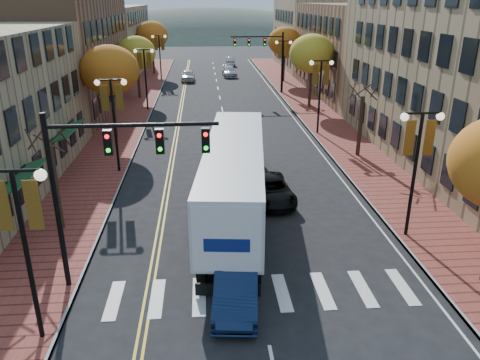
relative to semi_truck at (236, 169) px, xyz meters
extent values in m
plane|color=black|center=(0.35, -9.50, -2.42)|extent=(200.00, 200.00, 0.00)
cube|color=brown|center=(-8.65, 23.00, -2.34)|extent=(4.00, 85.00, 0.15)
cube|color=brown|center=(9.35, 23.00, -2.34)|extent=(4.00, 85.00, 0.15)
cube|color=brown|center=(-16.65, 26.50, 3.08)|extent=(12.00, 24.00, 11.00)
cube|color=#9E8966|center=(-16.65, 51.50, 2.33)|extent=(12.00, 26.00, 9.50)
cube|color=brown|center=(18.85, 32.50, 2.58)|extent=(15.00, 24.00, 10.00)
cube|color=#9E8966|center=(18.85, 54.50, 3.08)|extent=(15.00, 20.00, 11.00)
cylinder|color=#382619|center=(-8.65, -1.50, -0.17)|extent=(0.28, 0.28, 4.20)
cylinder|color=#382619|center=(-8.65, 14.50, 0.18)|extent=(0.28, 0.28, 4.90)
ellipsoid|color=#C65C17|center=(-8.65, 14.50, 3.04)|extent=(4.48, 4.48, 3.81)
cylinder|color=#382619|center=(-8.65, 30.50, 0.01)|extent=(0.28, 0.28, 4.55)
ellipsoid|color=gold|center=(-8.65, 30.50, 2.65)|extent=(4.16, 4.16, 3.54)
cylinder|color=#382619|center=(-8.65, 48.50, 0.25)|extent=(0.28, 0.28, 5.04)
ellipsoid|color=#C65C17|center=(-8.65, 48.50, 3.20)|extent=(4.61, 4.61, 3.92)
cylinder|color=#382619|center=(9.35, 8.50, -0.17)|extent=(0.28, 0.28, 4.20)
cylinder|color=#382619|center=(9.35, 24.50, 0.18)|extent=(0.28, 0.28, 4.90)
ellipsoid|color=gold|center=(9.35, 24.50, 3.04)|extent=(4.48, 4.48, 3.81)
cylinder|color=#382619|center=(9.35, 40.50, 0.11)|extent=(0.28, 0.28, 4.76)
ellipsoid|color=#C65C17|center=(9.35, 40.50, 2.89)|extent=(4.35, 4.35, 3.70)
cylinder|color=black|center=(-7.15, -9.50, 0.58)|extent=(0.16, 0.16, 6.00)
cylinder|color=black|center=(-7.15, -9.50, 3.58)|extent=(1.60, 0.10, 0.10)
sphere|color=#FFF2CC|center=(-6.35, -9.50, 3.43)|extent=(0.36, 0.36, 0.36)
cube|color=#B17417|center=(-7.60, -9.50, 2.48)|extent=(0.45, 0.03, 1.60)
cube|color=#B17417|center=(-6.70, -9.50, 2.48)|extent=(0.45, 0.03, 1.60)
cylinder|color=black|center=(-7.15, 6.50, 0.58)|extent=(0.16, 0.16, 6.00)
cylinder|color=black|center=(-7.15, 6.50, 3.58)|extent=(1.60, 0.10, 0.10)
sphere|color=#FFF2CC|center=(-7.95, 6.50, 3.43)|extent=(0.36, 0.36, 0.36)
sphere|color=#FFF2CC|center=(-6.35, 6.50, 3.43)|extent=(0.36, 0.36, 0.36)
cube|color=#B17417|center=(-7.60, 6.50, 2.48)|extent=(0.45, 0.03, 1.60)
cube|color=#B17417|center=(-6.70, 6.50, 2.48)|extent=(0.45, 0.03, 1.60)
cylinder|color=black|center=(-7.15, 24.50, 0.58)|extent=(0.16, 0.16, 6.00)
cylinder|color=black|center=(-7.15, 24.50, 3.58)|extent=(1.60, 0.10, 0.10)
sphere|color=#FFF2CC|center=(-7.95, 24.50, 3.43)|extent=(0.36, 0.36, 0.36)
sphere|color=#FFF2CC|center=(-6.35, 24.50, 3.43)|extent=(0.36, 0.36, 0.36)
cube|color=#B17417|center=(-7.60, 24.50, 2.48)|extent=(0.45, 0.03, 1.60)
cube|color=#B17417|center=(-6.70, 24.50, 2.48)|extent=(0.45, 0.03, 1.60)
cylinder|color=black|center=(-7.15, 42.50, 0.58)|extent=(0.16, 0.16, 6.00)
cylinder|color=black|center=(-7.15, 42.50, 3.58)|extent=(1.60, 0.10, 0.10)
sphere|color=#FFF2CC|center=(-7.95, 42.50, 3.43)|extent=(0.36, 0.36, 0.36)
sphere|color=#FFF2CC|center=(-6.35, 42.50, 3.43)|extent=(0.36, 0.36, 0.36)
cube|color=#B17417|center=(-7.60, 42.50, 2.48)|extent=(0.45, 0.03, 1.60)
cube|color=#B17417|center=(-6.70, 42.50, 2.48)|extent=(0.45, 0.03, 1.60)
cylinder|color=black|center=(7.85, -3.50, 0.58)|extent=(0.16, 0.16, 6.00)
cylinder|color=black|center=(7.85, -3.50, 3.58)|extent=(1.60, 0.10, 0.10)
sphere|color=#FFF2CC|center=(7.05, -3.50, 3.43)|extent=(0.36, 0.36, 0.36)
sphere|color=#FFF2CC|center=(8.65, -3.50, 3.43)|extent=(0.36, 0.36, 0.36)
cube|color=#B17417|center=(7.40, -3.50, 2.48)|extent=(0.45, 0.03, 1.60)
cube|color=#B17417|center=(8.30, -3.50, 2.48)|extent=(0.45, 0.03, 1.60)
cylinder|color=black|center=(7.85, 14.50, 0.58)|extent=(0.16, 0.16, 6.00)
cylinder|color=black|center=(7.85, 14.50, 3.58)|extent=(1.60, 0.10, 0.10)
sphere|color=#FFF2CC|center=(7.05, 14.50, 3.43)|extent=(0.36, 0.36, 0.36)
sphere|color=#FFF2CC|center=(8.65, 14.50, 3.43)|extent=(0.36, 0.36, 0.36)
cube|color=#B17417|center=(7.40, 14.50, 2.48)|extent=(0.45, 0.03, 1.60)
cube|color=#B17417|center=(8.30, 14.50, 2.48)|extent=(0.45, 0.03, 1.60)
cylinder|color=black|center=(7.85, 32.50, 0.58)|extent=(0.16, 0.16, 6.00)
cylinder|color=black|center=(7.85, 32.50, 3.58)|extent=(1.60, 0.10, 0.10)
sphere|color=#FFF2CC|center=(7.05, 32.50, 3.43)|extent=(0.36, 0.36, 0.36)
sphere|color=#FFF2CC|center=(8.65, 32.50, 3.43)|extent=(0.36, 0.36, 0.36)
cube|color=#B17417|center=(7.40, 32.50, 2.48)|extent=(0.45, 0.03, 1.60)
cube|color=#B17417|center=(8.30, 32.50, 2.48)|extent=(0.45, 0.03, 1.60)
cylinder|color=black|center=(-7.05, -6.50, 1.08)|extent=(0.20, 0.20, 7.00)
cylinder|color=black|center=(-4.05, -6.50, 4.08)|extent=(6.00, 0.14, 0.14)
cube|color=black|center=(-4.95, -6.50, 3.48)|extent=(0.30, 0.25, 0.90)
sphere|color=#FF0C0C|center=(-4.95, -6.64, 3.73)|extent=(0.16, 0.16, 0.16)
cube|color=black|center=(-3.15, -6.50, 3.48)|extent=(0.30, 0.25, 0.90)
sphere|color=#FF0C0C|center=(-3.15, -6.64, 3.73)|extent=(0.16, 0.16, 0.16)
cube|color=black|center=(-1.53, -6.50, 3.48)|extent=(0.30, 0.25, 0.90)
sphere|color=#FF0C0C|center=(-1.53, -6.64, 3.73)|extent=(0.16, 0.16, 0.16)
cylinder|color=black|center=(7.75, 32.50, 1.08)|extent=(0.20, 0.20, 7.00)
cylinder|color=black|center=(4.75, 32.50, 4.08)|extent=(6.00, 0.14, 0.14)
cube|color=black|center=(5.65, 32.50, 3.48)|extent=(0.30, 0.25, 0.90)
sphere|color=#FF0C0C|center=(5.65, 32.36, 3.73)|extent=(0.16, 0.16, 0.16)
cube|color=black|center=(3.85, 32.50, 3.48)|extent=(0.30, 0.25, 0.90)
sphere|color=#FF0C0C|center=(3.85, 32.36, 3.73)|extent=(0.16, 0.16, 0.16)
cube|color=black|center=(2.23, 32.50, 3.48)|extent=(0.30, 0.25, 0.90)
sphere|color=#FF0C0C|center=(2.23, 32.36, 3.73)|extent=(0.16, 0.16, 0.16)
cube|color=black|center=(-0.15, -1.32, -1.54)|extent=(2.50, 13.47, 0.36)
cube|color=silver|center=(-0.15, -1.32, 0.27)|extent=(4.15, 13.65, 2.89)
cube|color=black|center=(0.76, 6.90, -0.71)|extent=(2.91, 3.37, 2.58)
cylinder|color=black|center=(-1.81, -6.54, -1.90)|extent=(0.47, 1.07, 1.03)
cylinder|color=black|center=(0.34, -6.78, -1.90)|extent=(0.47, 1.07, 1.03)
cylinder|color=black|center=(-1.68, -5.30, -1.90)|extent=(0.47, 1.07, 1.03)
cylinder|color=black|center=(0.48, -5.54, -1.90)|extent=(0.47, 1.07, 1.03)
cylinder|color=black|center=(-0.45, 5.79, -1.90)|extent=(0.47, 1.07, 1.03)
cylinder|color=black|center=(1.71, 5.55, -1.90)|extent=(0.47, 1.07, 1.03)
cylinder|color=black|center=(-0.20, 8.05, -1.90)|extent=(0.47, 1.07, 1.03)
cylinder|color=black|center=(1.96, 7.81, -1.90)|extent=(0.47, 1.07, 1.03)
imported|color=#0D1A37|center=(-0.55, -7.99, -1.67)|extent=(2.03, 4.65, 1.49)
imported|color=black|center=(2.07, 1.28, -1.76)|extent=(2.48, 4.84, 1.31)
imported|color=silver|center=(-3.52, 42.37, -1.67)|extent=(1.79, 4.40, 1.50)
imported|color=#B0B0B8|center=(2.35, 45.83, -1.72)|extent=(2.14, 4.85, 1.39)
imported|color=#B4B4BC|center=(3.10, 57.57, -1.73)|extent=(1.54, 4.18, 1.37)
camera|label=1|loc=(-1.59, -22.58, 8.23)|focal=35.00mm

